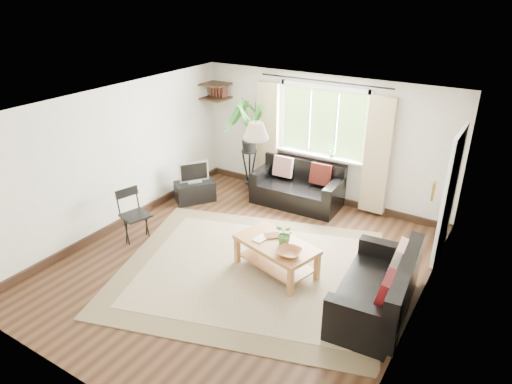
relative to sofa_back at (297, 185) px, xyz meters
The scene contains 24 objects.
floor 2.33m from the sofa_back, 83.81° to the right, with size 5.50×5.50×0.00m, color black.
ceiling 3.05m from the sofa_back, 83.81° to the right, with size 5.50×5.50×0.00m, color white.
wall_back 0.97m from the sofa_back, 62.26° to the left, with size 5.00×0.02×2.40m, color beige.
wall_front 5.10m from the sofa_back, 87.19° to the right, with size 5.00×0.02×2.40m, color beige.
wall_left 3.31m from the sofa_back, 134.66° to the right, with size 0.02×5.50×2.40m, color beige.
wall_right 3.66m from the sofa_back, 39.69° to the right, with size 0.02×5.50×2.40m, color beige.
rug 2.42m from the sofa_back, 79.43° to the right, with size 3.76×3.22×0.02m, color #C2B696.
window 1.27m from the sofa_back, 60.11° to the left, with size 2.50×0.16×2.16m, color white, non-canonical shape.
door 2.85m from the sofa_back, 12.05° to the right, with size 0.06×0.96×2.06m, color silver.
corner_shelf 2.51m from the sofa_back, behind, with size 0.50×0.50×0.34m, color black, non-canonical shape.
pendant_lamp 2.52m from the sofa_back, 82.51° to the right, with size 0.36×0.36×0.54m, color beige, non-canonical shape.
wall_sconce 3.59m from the sofa_back, 36.48° to the right, with size 0.12×0.12×0.28m, color beige, non-canonical shape.
sofa_back is the anchor object (origin of this frame).
sofa_right 3.21m from the sofa_back, 45.02° to the right, with size 0.83×1.67×0.78m, color black, non-canonical shape.
coffee_table 2.30m from the sofa_back, 70.51° to the right, with size 1.19×0.65×0.49m, color #975631, non-canonical shape.
table_plant 2.33m from the sofa_back, 67.54° to the right, with size 0.29×0.25×0.32m, color #41702C.
bowl 2.59m from the sofa_back, 65.59° to the right, with size 0.34×0.34×0.08m, color #9B5D35.
book_a 2.23m from the sofa_back, 78.52° to the right, with size 0.16×0.22×0.02m, color silver.
book_b 2.06m from the sofa_back, 73.88° to the right, with size 0.17×0.23×0.02m, color brown.
tv_stand 1.97m from the sofa_back, 152.34° to the right, with size 0.73×0.41×0.39m, color black.
tv 1.98m from the sofa_back, 152.34° to the right, with size 0.56×0.19×0.43m, color #A5A5AA, non-canonical shape.
palm_stand 1.23m from the sofa_back, behind, with size 0.72×0.72×1.86m, color black, non-canonical shape.
folding_chair 3.04m from the sofa_back, 122.17° to the right, with size 0.45×0.45×0.86m, color black, non-canonical shape.
sill_plant 0.91m from the sofa_back, 35.15° to the left, with size 0.14×0.10×0.27m, color #2D6023.
Camera 1 is at (3.22, -4.80, 3.89)m, focal length 32.00 mm.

